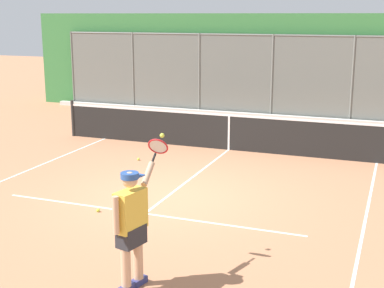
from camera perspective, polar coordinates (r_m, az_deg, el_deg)
ground_plane at (r=10.92m, az=-2.56°, el=-5.47°), size 60.00×60.00×0.00m
court_line_markings at (r=9.81m, az=-5.60°, el=-7.72°), size 7.58×9.39×0.01m
fence_backdrop at (r=19.70m, az=8.79°, el=8.09°), size 18.99×1.37×3.56m
tennis_net at (r=14.52m, az=3.88°, el=1.29°), size 9.74×0.09×1.07m
tennis_player at (r=7.14m, az=-6.31°, el=-8.05°), size 0.32×1.38×1.89m
tennis_ball_near_net at (r=13.60m, az=-5.61°, el=-1.57°), size 0.07×0.07×0.07m
tennis_ball_near_baseline at (r=10.21m, az=-9.77°, el=-6.82°), size 0.07×0.07×0.07m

